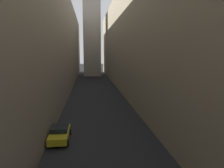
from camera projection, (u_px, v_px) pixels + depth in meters
The scene contains 5 objects.
ground_plane at pixel (96, 95), 42.40m from camera, with size 264.00×264.00×0.00m, color black.
building_block_left at pixel (32, 42), 41.30m from camera, with size 14.61×108.00×21.73m, color #756B5B.
building_block_right at pixel (151, 39), 43.99m from camera, with size 13.44×108.00×23.53m, color gray.
clock_tower at pixel (91, 2), 76.03m from camera, with size 7.17×7.17×53.61m.
parked_car_left_far at pixel (60, 133), 20.27m from camera, with size 2.00×4.05×1.44m.
Camera 1 is at (-1.41, 6.31, 8.65)m, focal length 32.58 mm.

